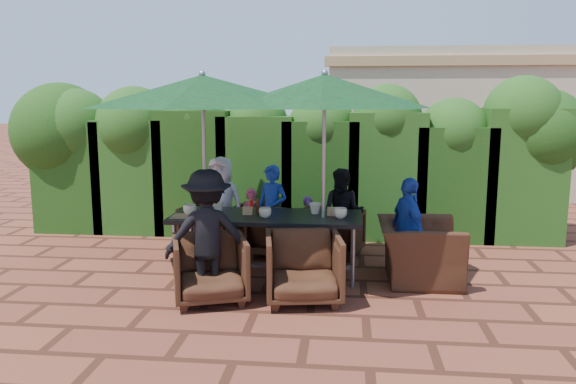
# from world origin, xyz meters

# --- Properties ---
(ground) EXTENTS (80.00, 80.00, 0.00)m
(ground) POSITION_xyz_m (0.00, 0.00, 0.00)
(ground) COLOR brown
(ground) RESTS_ON ground
(dining_table) EXTENTS (2.28, 0.90, 0.75)m
(dining_table) POSITION_xyz_m (-0.05, 0.11, 0.67)
(dining_table) COLOR black
(dining_table) RESTS_ON ground
(umbrella_left) EXTENTS (2.86, 2.86, 2.46)m
(umbrella_left) POSITION_xyz_m (-0.80, 0.08, 2.21)
(umbrella_left) COLOR gray
(umbrella_left) RESTS_ON ground
(umbrella_right) EXTENTS (2.41, 2.41, 2.46)m
(umbrella_right) POSITION_xyz_m (0.63, 0.05, 2.21)
(umbrella_right) COLOR gray
(umbrella_right) RESTS_ON ground
(chair_far_left) EXTENTS (0.84, 0.81, 0.73)m
(chair_far_left) POSITION_xyz_m (-1.00, 1.15, 0.37)
(chair_far_left) COLOR black
(chair_far_left) RESTS_ON ground
(chair_far_mid) EXTENTS (0.92, 0.88, 0.80)m
(chair_far_mid) POSITION_xyz_m (0.02, 1.00, 0.40)
(chair_far_mid) COLOR black
(chair_far_mid) RESTS_ON ground
(chair_far_right) EXTENTS (0.82, 0.79, 0.70)m
(chair_far_right) POSITION_xyz_m (0.77, 1.08, 0.35)
(chair_far_right) COLOR black
(chair_far_right) RESTS_ON ground
(chair_near_left) EXTENTS (0.94, 0.91, 0.78)m
(chair_near_left) POSITION_xyz_m (-0.52, -0.84, 0.39)
(chair_near_left) COLOR black
(chair_near_left) RESTS_ON ground
(chair_near_right) EXTENTS (0.89, 0.85, 0.81)m
(chair_near_right) POSITION_xyz_m (0.46, -0.74, 0.41)
(chair_near_right) COLOR black
(chair_near_right) RESTS_ON ground
(chair_end_right) EXTENTS (0.70, 1.08, 0.94)m
(chair_end_right) POSITION_xyz_m (1.76, 0.12, 0.47)
(chair_end_right) COLOR black
(chair_end_right) RESTS_ON ground
(adult_far_left) EXTENTS (0.71, 0.48, 1.34)m
(adult_far_left) POSITION_xyz_m (-0.85, 1.14, 0.67)
(adult_far_left) COLOR silver
(adult_far_left) RESTS_ON ground
(adult_far_mid) EXTENTS (0.55, 0.51, 1.25)m
(adult_far_mid) POSITION_xyz_m (-0.11, 1.02, 0.62)
(adult_far_mid) COLOR #1D3EA0
(adult_far_mid) RESTS_ON ground
(adult_far_right) EXTENTS (0.64, 0.47, 1.21)m
(adult_far_right) POSITION_xyz_m (0.86, 1.05, 0.60)
(adult_far_right) COLOR black
(adult_far_right) RESTS_ON ground
(adult_near_left) EXTENTS (0.97, 0.62, 1.40)m
(adult_near_left) POSITION_xyz_m (-0.57, -0.75, 0.70)
(adult_near_left) COLOR black
(adult_near_left) RESTS_ON ground
(adult_end_right) EXTENTS (0.59, 0.80, 1.23)m
(adult_end_right) POSITION_xyz_m (1.63, 0.11, 0.61)
(adult_end_right) COLOR #1D3EA0
(adult_end_right) RESTS_ON ground
(child_left) EXTENTS (0.33, 0.27, 0.90)m
(child_left) POSITION_xyz_m (-0.41, 1.14, 0.45)
(child_left) COLOR #F25570
(child_left) RESTS_ON ground
(child_right) EXTENTS (0.32, 0.27, 0.81)m
(child_right) POSITION_xyz_m (0.37, 1.13, 0.40)
(child_right) COLOR #834799
(child_right) RESTS_ON ground
(pedestrian_a) EXTENTS (1.83, 1.48, 1.90)m
(pedestrian_a) POSITION_xyz_m (1.51, 4.33, 0.95)
(pedestrian_a) COLOR #23822C
(pedestrian_a) RESTS_ON ground
(pedestrian_b) EXTENTS (0.89, 0.76, 1.59)m
(pedestrian_b) POSITION_xyz_m (2.73, 4.38, 0.79)
(pedestrian_b) COLOR #F25570
(pedestrian_b) RESTS_ON ground
(pedestrian_c) EXTENTS (0.99, 1.09, 1.59)m
(pedestrian_c) POSITION_xyz_m (3.42, 4.31, 0.79)
(pedestrian_c) COLOR gray
(pedestrian_c) RESTS_ON ground
(cup_a) EXTENTS (0.16, 0.16, 0.13)m
(cup_a) POSITION_xyz_m (-0.97, 0.02, 0.81)
(cup_a) COLOR beige
(cup_a) RESTS_ON dining_table
(cup_b) EXTENTS (0.13, 0.13, 0.13)m
(cup_b) POSITION_xyz_m (-0.67, 0.21, 0.81)
(cup_b) COLOR beige
(cup_b) RESTS_ON dining_table
(cup_c) EXTENTS (0.15, 0.15, 0.12)m
(cup_c) POSITION_xyz_m (-0.05, -0.04, 0.81)
(cup_c) COLOR beige
(cup_c) RESTS_ON dining_table
(cup_d) EXTENTS (0.14, 0.14, 0.13)m
(cup_d) POSITION_xyz_m (0.52, 0.24, 0.82)
(cup_d) COLOR beige
(cup_d) RESTS_ON dining_table
(cup_e) EXTENTS (0.16, 0.16, 0.12)m
(cup_e) POSITION_xyz_m (0.83, 0.00, 0.81)
(cup_e) COLOR beige
(cup_e) RESTS_ON dining_table
(ketchup_bottle) EXTENTS (0.04, 0.04, 0.17)m
(ketchup_bottle) POSITION_xyz_m (-0.24, 0.12, 0.83)
(ketchup_bottle) COLOR #B20C0A
(ketchup_bottle) RESTS_ON dining_table
(sauce_bottle) EXTENTS (0.04, 0.04, 0.17)m
(sauce_bottle) POSITION_xyz_m (-0.18, 0.24, 0.83)
(sauce_bottle) COLOR #4C230C
(sauce_bottle) RESTS_ON dining_table
(serving_tray) EXTENTS (0.35, 0.25, 0.02)m
(serving_tray) POSITION_xyz_m (-0.97, -0.11, 0.76)
(serving_tray) COLOR #9E704C
(serving_tray) RESTS_ON dining_table
(number_block_left) EXTENTS (0.12, 0.06, 0.10)m
(number_block_left) POSITION_xyz_m (-0.28, 0.10, 0.80)
(number_block_left) COLOR tan
(number_block_left) RESTS_ON dining_table
(number_block_right) EXTENTS (0.12, 0.06, 0.10)m
(number_block_right) POSITION_xyz_m (0.73, 0.15, 0.80)
(number_block_right) COLOR tan
(number_block_right) RESTS_ON dining_table
(hedge_wall) EXTENTS (9.10, 1.60, 2.48)m
(hedge_wall) POSITION_xyz_m (-0.22, 2.32, 1.33)
(hedge_wall) COLOR black
(hedge_wall) RESTS_ON ground
(building) EXTENTS (6.20, 3.08, 3.20)m
(building) POSITION_xyz_m (3.50, 6.99, 1.61)
(building) COLOR #C3B291
(building) RESTS_ON ground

